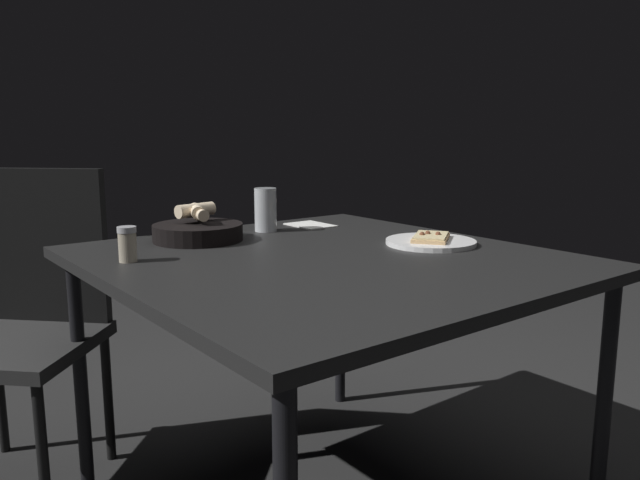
{
  "coord_description": "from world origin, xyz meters",
  "views": [
    {
      "loc": [
        1.28,
        -1.01,
        1.08
      ],
      "look_at": [
        -0.09,
        0.06,
        0.77
      ],
      "focal_mm": 35.12,
      "sensor_mm": 36.0,
      "label": 1
    }
  ],
  "objects_px": {
    "bread_basket": "(198,230)",
    "dining_table": "(325,275)",
    "chair_near": "(27,307)",
    "beer_glass": "(266,212)",
    "pizza_plate": "(431,241)",
    "pepper_shaker": "(127,246)"
  },
  "relations": [
    {
      "from": "chair_near",
      "to": "dining_table",
      "type": "bearing_deg",
      "value": 39.47
    },
    {
      "from": "bread_basket",
      "to": "chair_near",
      "type": "bearing_deg",
      "value": -125.6
    },
    {
      "from": "pizza_plate",
      "to": "pepper_shaker",
      "type": "xyz_separation_m",
      "value": [
        -0.31,
        -0.79,
        0.03
      ]
    },
    {
      "from": "dining_table",
      "to": "bread_basket",
      "type": "xyz_separation_m",
      "value": [
        -0.41,
        -0.16,
        0.09
      ]
    },
    {
      "from": "dining_table",
      "to": "chair_near",
      "type": "bearing_deg",
      "value": -140.53
    },
    {
      "from": "bread_basket",
      "to": "dining_table",
      "type": "bearing_deg",
      "value": 21.63
    },
    {
      "from": "beer_glass",
      "to": "chair_near",
      "type": "height_order",
      "value": "chair_near"
    },
    {
      "from": "dining_table",
      "to": "chair_near",
      "type": "height_order",
      "value": "chair_near"
    },
    {
      "from": "pizza_plate",
      "to": "pepper_shaker",
      "type": "bearing_deg",
      "value": -111.54
    },
    {
      "from": "dining_table",
      "to": "chair_near",
      "type": "xyz_separation_m",
      "value": [
        -0.72,
        -0.59,
        -0.15
      ]
    },
    {
      "from": "pepper_shaker",
      "to": "chair_near",
      "type": "relative_size",
      "value": 0.09
    },
    {
      "from": "pepper_shaker",
      "to": "chair_near",
      "type": "height_order",
      "value": "chair_near"
    },
    {
      "from": "pepper_shaker",
      "to": "bread_basket",
      "type": "bearing_deg",
      "value": 120.33
    },
    {
      "from": "beer_glass",
      "to": "pepper_shaker",
      "type": "bearing_deg",
      "value": -70.91
    },
    {
      "from": "dining_table",
      "to": "beer_glass",
      "type": "bearing_deg",
      "value": 167.83
    },
    {
      "from": "bread_basket",
      "to": "chair_near",
      "type": "height_order",
      "value": "chair_near"
    },
    {
      "from": "bread_basket",
      "to": "pepper_shaker",
      "type": "height_order",
      "value": "bread_basket"
    },
    {
      "from": "dining_table",
      "to": "pepper_shaker",
      "type": "height_order",
      "value": "pepper_shaker"
    },
    {
      "from": "pizza_plate",
      "to": "beer_glass",
      "type": "bearing_deg",
      "value": -153.2
    },
    {
      "from": "dining_table",
      "to": "pepper_shaker",
      "type": "distance_m",
      "value": 0.52
    },
    {
      "from": "dining_table",
      "to": "pizza_plate",
      "type": "distance_m",
      "value": 0.35
    },
    {
      "from": "beer_glass",
      "to": "pepper_shaker",
      "type": "xyz_separation_m",
      "value": [
        0.19,
        -0.54,
        -0.02
      ]
    }
  ]
}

